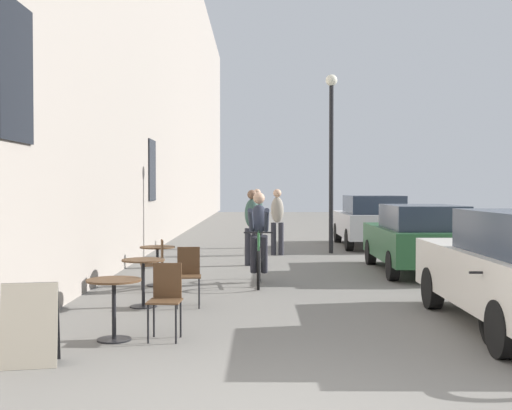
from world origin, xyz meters
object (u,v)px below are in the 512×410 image
at_px(cyclist_on_bicycle, 261,241).
at_px(cafe_table_mid, 145,272).
at_px(parked_car_second, 420,237).
at_px(pedestrian_near, 254,223).
at_px(pedestrian_far, 259,215).
at_px(sandwich_board_sign, 33,324).
at_px(cafe_chair_mid_toward_street, 191,272).
at_px(pedestrian_mid, 279,218).
at_px(street_lamp, 333,140).
at_px(cafe_chair_near_toward_street, 168,295).
at_px(cafe_table_far, 160,257).
at_px(parked_car_third, 373,220).
at_px(cafe_table_near, 116,296).
at_px(cafe_chair_far_toward_street, 158,261).

bearing_deg(cyclist_on_bicycle, cafe_table_mid, -126.34).
distance_m(cyclist_on_bicycle, parked_car_second, 3.74).
distance_m(pedestrian_near, pedestrian_far, 4.46).
bearing_deg(parked_car_second, sandwich_board_sign, -128.43).
bearing_deg(cafe_chair_mid_toward_street, pedestrian_far, 83.75).
xyz_separation_m(cyclist_on_bicycle, pedestrian_far, (-0.02, 7.34, 0.19)).
distance_m(cafe_table_mid, pedestrian_mid, 7.94).
bearing_deg(cafe_table_mid, sandwich_board_sign, -100.36).
distance_m(cafe_chair_mid_toward_street, street_lamp, 9.00).
xyz_separation_m(cafe_table_mid, street_lamp, (3.76, 8.12, 2.59)).
distance_m(cafe_chair_near_toward_street, sandwich_board_sign, 1.67).
relative_size(cafe_chair_mid_toward_street, parked_car_second, 0.22).
distance_m(cafe_table_far, parked_car_third, 9.57).
distance_m(cafe_chair_near_toward_street, pedestrian_far, 11.84).
distance_m(cafe_table_near, cafe_chair_mid_toward_street, 2.31).
relative_size(cafe_chair_near_toward_street, parked_car_second, 0.22).
distance_m(cafe_chair_far_toward_street, sandwich_board_sign, 4.74).
relative_size(cafe_table_near, street_lamp, 0.15).
distance_m(pedestrian_near, street_lamp, 4.16).
height_order(cafe_chair_mid_toward_street, cyclist_on_bicycle, cyclist_on_bicycle).
relative_size(cafe_table_mid, cyclist_on_bicycle, 0.41).
bearing_deg(pedestrian_far, cafe_table_mid, -100.08).
xyz_separation_m(cafe_chair_far_toward_street, sandwich_board_sign, (-0.55, -4.71, -0.10)).
bearing_deg(parked_car_second, cafe_chair_far_toward_street, -154.33).
bearing_deg(pedestrian_near, cafe_table_mid, -106.96).
height_order(cafe_chair_near_toward_street, cafe_table_mid, cafe_chair_near_toward_street).
bearing_deg(pedestrian_far, street_lamp, -38.12).
bearing_deg(cafe_table_mid, street_lamp, 65.16).
distance_m(cafe_table_mid, sandwich_board_sign, 3.26).
relative_size(pedestrian_mid, pedestrian_far, 1.00).
bearing_deg(cafe_chair_mid_toward_street, parked_car_second, 41.31).
bearing_deg(cafe_table_mid, cafe_table_near, -89.27).
distance_m(cafe_chair_far_toward_street, pedestrian_near, 4.12).
distance_m(cafe_table_near, street_lamp, 11.22).
height_order(sandwich_board_sign, pedestrian_near, pedestrian_near).
height_order(cyclist_on_bicycle, street_lamp, street_lamp).
height_order(cafe_table_mid, pedestrian_near, pedestrian_near).
bearing_deg(sandwich_board_sign, cyclist_on_bicycle, 67.31).
bearing_deg(cafe_table_mid, cyclist_on_bicycle, 53.66).
bearing_deg(parked_car_third, sandwich_board_sign, -113.51).
height_order(parked_car_second, parked_car_third, parked_car_third).
bearing_deg(parked_car_third, cafe_table_near, -112.91).
bearing_deg(cafe_chair_near_toward_street, pedestrian_near, 82.40).
xyz_separation_m(cafe_chair_near_toward_street, cafe_chair_mid_toward_street, (0.05, 2.14, 0.00)).
xyz_separation_m(cafe_chair_near_toward_street, cyclist_on_bicycle, (1.12, 4.44, 0.29)).
bearing_deg(pedestrian_near, cafe_table_near, -102.02).
distance_m(cyclist_on_bicycle, pedestrian_far, 7.34).
xyz_separation_m(cafe_chair_near_toward_street, street_lamp, (3.13, 10.18, 2.59)).
bearing_deg(cafe_table_near, street_lamp, 70.02).
distance_m(cafe_chair_near_toward_street, pedestrian_near, 7.40).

